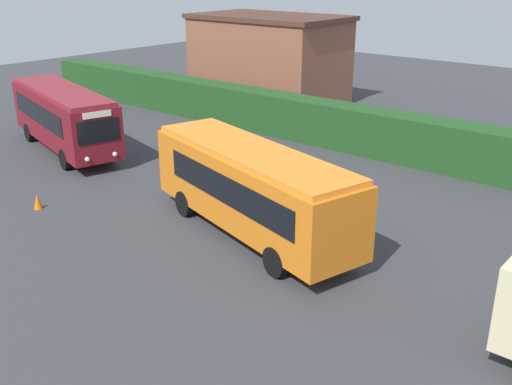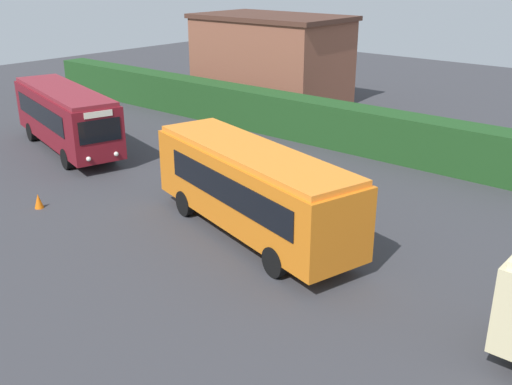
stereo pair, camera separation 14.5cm
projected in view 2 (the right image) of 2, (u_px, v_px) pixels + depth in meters
ground_plane at (254, 222)px, 22.37m from camera, size 85.92×85.92×0.00m
bus_maroon at (66, 115)px, 30.39m from camera, size 9.85×4.72×3.25m
bus_orange at (252, 186)px, 20.72m from camera, size 9.80×4.89×3.22m
person_left at (84, 120)px, 33.37m from camera, size 0.35×0.47×1.71m
hedge_row at (391, 136)px, 29.47m from camera, size 54.96×1.72×2.29m
depot_building at (271, 59)px, 40.99m from camera, size 10.42×6.35×5.95m
traffic_cone at (39, 201)px, 23.58m from camera, size 0.36×0.36×0.60m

